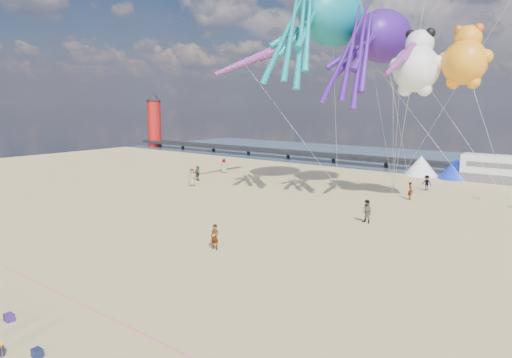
# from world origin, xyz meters

# --- Properties ---
(ground) EXTENTS (120.00, 120.00, 0.00)m
(ground) POSITION_xyz_m (0.00, 0.00, 0.00)
(ground) COLOR #DBBF7E
(ground) RESTS_ON ground
(water) EXTENTS (120.00, 120.00, 0.00)m
(water) POSITION_xyz_m (0.00, 55.00, 0.02)
(water) COLOR #344E65
(water) RESTS_ON ground
(pier) EXTENTS (60.00, 3.00, 0.50)m
(pier) POSITION_xyz_m (-28.00, 44.00, 1.00)
(pier) COLOR black
(pier) RESTS_ON ground
(lighthouse) EXTENTS (2.60, 2.60, 9.00)m
(lighthouse) POSITION_xyz_m (-56.00, 44.00, 4.50)
(lighthouse) COLOR #A5140F
(lighthouse) RESTS_ON ground
(motorhome_0) EXTENTS (6.60, 2.50, 3.00)m
(motorhome_0) POSITION_xyz_m (6.00, 40.00, 1.50)
(motorhome_0) COLOR silver
(motorhome_0) RESTS_ON ground
(tent_white) EXTENTS (4.00, 4.00, 2.40)m
(tent_white) POSITION_xyz_m (-2.00, 40.00, 1.20)
(tent_white) COLOR white
(tent_white) RESTS_ON ground
(tent_blue) EXTENTS (4.00, 4.00, 2.40)m
(tent_blue) POSITION_xyz_m (2.00, 40.00, 1.20)
(tent_blue) COLOR #1933CC
(tent_blue) RESTS_ON ground
(cooler_purple) EXTENTS (0.40, 0.30, 0.32)m
(cooler_purple) POSITION_xyz_m (-2.49, -7.63, 0.16)
(cooler_purple) COLOR #3C1D6F
(cooler_purple) RESTS_ON ground
(cooler_navy) EXTENTS (0.38, 0.28, 0.30)m
(cooler_navy) POSITION_xyz_m (0.99, -8.23, 0.15)
(cooler_navy) COLOR #131C3D
(cooler_navy) RESTS_ON ground
(rope_line) EXTENTS (34.00, 0.03, 0.03)m
(rope_line) POSITION_xyz_m (0.00, -5.00, 0.02)
(rope_line) COLOR #F2338C
(rope_line) RESTS_ON ground
(standing_person) EXTENTS (0.61, 0.44, 1.55)m
(standing_person) POSITION_xyz_m (-2.20, 4.12, 0.77)
(standing_person) COLOR tan
(standing_person) RESTS_ON ground
(beachgoer_0) EXTENTS (0.80, 0.77, 1.84)m
(beachgoer_0) POSITION_xyz_m (-18.61, 18.08, 0.92)
(beachgoer_0) COLOR #7F6659
(beachgoer_0) RESTS_ON ground
(beachgoer_1) EXTENTS (0.96, 0.75, 1.73)m
(beachgoer_1) POSITION_xyz_m (2.35, 15.36, 0.87)
(beachgoer_1) COLOR #7F6659
(beachgoer_1) RESTS_ON ground
(beachgoer_2) EXTENTS (0.80, 0.65, 1.54)m
(beachgoer_2) POSITION_xyz_m (1.67, 30.76, 0.77)
(beachgoer_2) COLOR #7F6659
(beachgoer_2) RESTS_ON ground
(beachgoer_4) EXTENTS (1.02, 0.61, 1.63)m
(beachgoer_4) POSITION_xyz_m (-20.61, 20.82, 0.81)
(beachgoer_4) COLOR #7F6659
(beachgoer_4) RESTS_ON ground
(beachgoer_5) EXTENTS (1.24, 1.49, 1.61)m
(beachgoer_5) POSITION_xyz_m (1.94, 25.42, 0.80)
(beachgoer_5) COLOR #7F6659
(beachgoer_5) RESTS_ON ground
(beachgoer_6) EXTENTS (0.78, 0.75, 1.79)m
(beachgoer_6) POSITION_xyz_m (-21.90, 26.72, 0.90)
(beachgoer_6) COLOR #7F6659
(beachgoer_6) RESTS_ON ground
(sandbag_a) EXTENTS (0.50, 0.35, 0.22)m
(sandbag_a) POSITION_xyz_m (-5.66, 25.99, 0.11)
(sandbag_a) COLOR gray
(sandbag_a) RESTS_ON ground
(sandbag_b) EXTENTS (0.50, 0.35, 0.22)m
(sandbag_b) POSITION_xyz_m (0.90, 28.57, 0.11)
(sandbag_b) COLOR gray
(sandbag_b) RESTS_ON ground
(sandbag_c) EXTENTS (0.50, 0.35, 0.22)m
(sandbag_c) POSITION_xyz_m (9.77, 27.36, 0.11)
(sandbag_c) COLOR gray
(sandbag_c) RESTS_ON ground
(sandbag_d) EXTENTS (0.50, 0.35, 0.22)m
(sandbag_d) POSITION_xyz_m (6.66, 29.30, 0.11)
(sandbag_d) COLOR gray
(sandbag_d) RESTS_ON ground
(sandbag_e) EXTENTS (0.50, 0.35, 0.22)m
(sandbag_e) POSITION_xyz_m (-0.78, 28.35, 0.11)
(sandbag_e) COLOR gray
(sandbag_e) RESTS_ON ground
(kite_octopus_teal) EXTENTS (6.45, 11.13, 11.95)m
(kite_octopus_teal) POSITION_xyz_m (-5.60, 23.77, 16.51)
(kite_octopus_teal) COLOR #0F828B
(kite_octopus_purple) EXTENTS (7.51, 10.56, 11.10)m
(kite_octopus_purple) POSITION_xyz_m (-1.15, 25.14, 14.47)
(kite_octopus_purple) COLOR #3D157E
(kite_panda) EXTENTS (4.77, 4.53, 6.32)m
(kite_panda) POSITION_xyz_m (2.89, 22.38, 11.34)
(kite_panda) COLOR white
(kite_teddy_orange) EXTENTS (4.83, 4.66, 5.72)m
(kite_teddy_orange) POSITION_xyz_m (6.43, 22.72, 11.68)
(kite_teddy_orange) COLOR orange
(windsock_left) EXTENTS (3.08, 7.32, 7.30)m
(windsock_left) POSITION_xyz_m (-14.33, 21.56, 12.63)
(windsock_left) COLOR red
(windsock_mid) EXTENTS (1.64, 5.26, 5.18)m
(windsock_mid) POSITION_xyz_m (-3.41, 25.56, 13.79)
(windsock_mid) COLOR red
(windsock_right) EXTENTS (1.35, 5.48, 5.42)m
(windsock_right) POSITION_xyz_m (2.53, 20.08, 11.97)
(windsock_right) COLOR red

